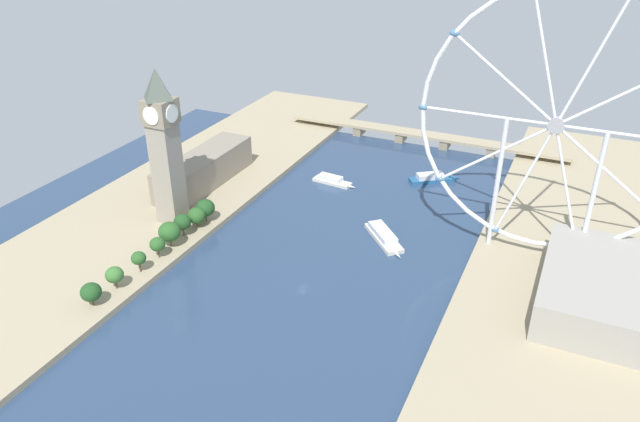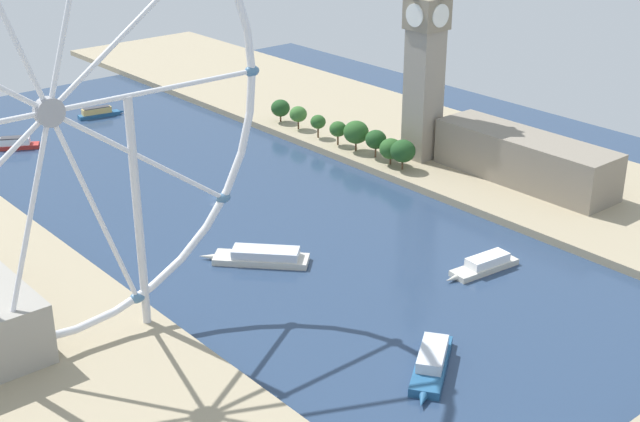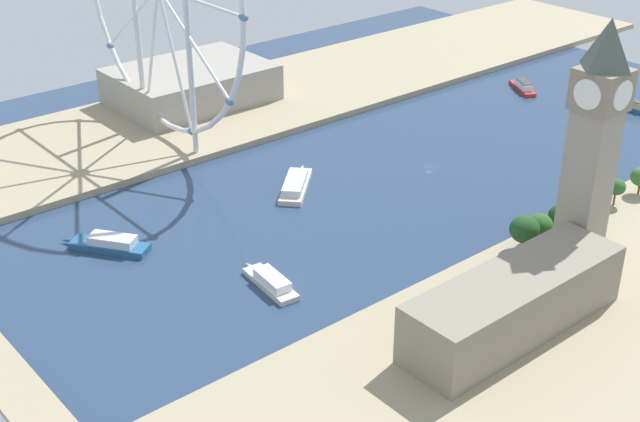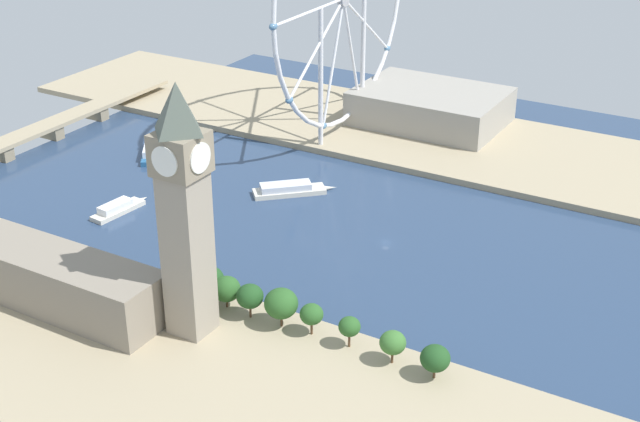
{
  "view_description": "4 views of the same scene",
  "coord_description": "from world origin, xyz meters",
  "px_view_note": "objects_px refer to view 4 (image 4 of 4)",
  "views": [
    {
      "loc": [
        104.25,
        -208.24,
        164.43
      ],
      "look_at": [
        -10.93,
        43.02,
        17.3
      ],
      "focal_mm": 34.12,
      "sensor_mm": 36.0,
      "label": 1
    },
    {
      "loc": [
        178.38,
        274.43,
        134.36
      ],
      "look_at": [
        7.87,
        74.0,
        21.02
      ],
      "focal_mm": 50.05,
      "sensor_mm": 36.0,
      "label": 2
    },
    {
      "loc": [
        -229.72,
        252.85,
        153.76
      ],
      "look_at": [
        -20.15,
        77.61,
        12.4
      ],
      "focal_mm": 48.77,
      "sensor_mm": 36.0,
      "label": 3
    },
    {
      "loc": [
        -281.88,
        -134.43,
        164.96
      ],
      "look_at": [
        -20.87,
        17.95,
        18.12
      ],
      "focal_mm": 50.0,
      "sensor_mm": 36.0,
      "label": 4
    }
  ],
  "objects_px": {
    "river_bridge": "(26,136)",
    "tour_boat_1": "(289,189)",
    "tour_boat_3": "(118,208)",
    "clock_tower": "(184,208)",
    "riverside_hall": "(430,106)",
    "ferris_wheel": "(343,0)",
    "parliament_block": "(61,282)",
    "tour_boat_4": "(152,151)"
  },
  "relations": [
    {
      "from": "river_bridge",
      "to": "tour_boat_3",
      "type": "bearing_deg",
      "value": -110.54
    },
    {
      "from": "tour_boat_1",
      "to": "tour_boat_4",
      "type": "xyz_separation_m",
      "value": [
        3.96,
        81.11,
        0.08
      ]
    },
    {
      "from": "riverside_hall",
      "to": "river_bridge",
      "type": "xyz_separation_m",
      "value": [
        -127.2,
        160.3,
        -5.51
      ]
    },
    {
      "from": "parliament_block",
      "to": "tour_boat_3",
      "type": "relative_size",
      "value": 2.61
    },
    {
      "from": "tour_boat_3",
      "to": "tour_boat_4",
      "type": "height_order",
      "value": "tour_boat_4"
    },
    {
      "from": "ferris_wheel",
      "to": "tour_boat_4",
      "type": "relative_size",
      "value": 4.28
    },
    {
      "from": "ferris_wheel",
      "to": "riverside_hall",
      "type": "xyz_separation_m",
      "value": [
        34.32,
        -33.52,
        -57.95
      ]
    },
    {
      "from": "river_bridge",
      "to": "tour_boat_3",
      "type": "xyz_separation_m",
      "value": [
        -33.16,
        -88.51,
        -4.2
      ]
    },
    {
      "from": "ferris_wheel",
      "to": "parliament_block",
      "type": "bearing_deg",
      "value": 179.96
    },
    {
      "from": "river_bridge",
      "to": "tour_boat_4",
      "type": "distance_m",
      "value": 64.15
    },
    {
      "from": "riverside_hall",
      "to": "river_bridge",
      "type": "bearing_deg",
      "value": 128.43
    },
    {
      "from": "river_bridge",
      "to": "tour_boat_3",
      "type": "relative_size",
      "value": 6.87
    },
    {
      "from": "tour_boat_3",
      "to": "clock_tower",
      "type": "bearing_deg",
      "value": -118.5
    },
    {
      "from": "tour_boat_3",
      "to": "river_bridge",
      "type": "bearing_deg",
      "value": 75.38
    },
    {
      "from": "riverside_hall",
      "to": "ferris_wheel",
      "type": "bearing_deg",
      "value": 135.67
    },
    {
      "from": "parliament_block",
      "to": "tour_boat_3",
      "type": "xyz_separation_m",
      "value": [
        68.89,
        38.15,
        -10.49
      ]
    },
    {
      "from": "tour_boat_1",
      "to": "tour_boat_4",
      "type": "height_order",
      "value": "tour_boat_4"
    },
    {
      "from": "tour_boat_1",
      "to": "tour_boat_3",
      "type": "height_order",
      "value": "tour_boat_1"
    },
    {
      "from": "clock_tower",
      "to": "riverside_hall",
      "type": "relative_size",
      "value": 1.13
    },
    {
      "from": "parliament_block",
      "to": "ferris_wheel",
      "type": "bearing_deg",
      "value": -0.04
    },
    {
      "from": "ferris_wheel",
      "to": "river_bridge",
      "type": "distance_m",
      "value": 169.49
    },
    {
      "from": "tour_boat_1",
      "to": "tour_boat_4",
      "type": "bearing_deg",
      "value": 134.36
    },
    {
      "from": "parliament_block",
      "to": "tour_boat_4",
      "type": "height_order",
      "value": "parliament_block"
    },
    {
      "from": "tour_boat_4",
      "to": "riverside_hall",
      "type": "bearing_deg",
      "value": -79.33
    },
    {
      "from": "tour_boat_1",
      "to": "river_bridge",
      "type": "bearing_deg",
      "value": 145.02
    },
    {
      "from": "riverside_hall",
      "to": "tour_boat_3",
      "type": "relative_size",
      "value": 2.5
    },
    {
      "from": "parliament_block",
      "to": "riverside_hall",
      "type": "relative_size",
      "value": 1.04
    },
    {
      "from": "clock_tower",
      "to": "tour_boat_3",
      "type": "relative_size",
      "value": 2.84
    },
    {
      "from": "riverside_hall",
      "to": "tour_boat_4",
      "type": "relative_size",
      "value": 2.44
    },
    {
      "from": "parliament_block",
      "to": "ferris_wheel",
      "type": "xyz_separation_m",
      "value": [
        194.93,
        -0.13,
        57.18
      ]
    },
    {
      "from": "tour_boat_4",
      "to": "river_bridge",
      "type": "bearing_deg",
      "value": 76.23
    },
    {
      "from": "tour_boat_1",
      "to": "tour_boat_3",
      "type": "xyz_separation_m",
      "value": [
        -52.59,
        52.2,
        -0.15
      ]
    },
    {
      "from": "river_bridge",
      "to": "tour_boat_1",
      "type": "relative_size",
      "value": 6.53
    },
    {
      "from": "clock_tower",
      "to": "tour_boat_3",
      "type": "xyz_separation_m",
      "value": [
        58.1,
        84.77,
        -44.89
      ]
    },
    {
      "from": "clock_tower",
      "to": "river_bridge",
      "type": "xyz_separation_m",
      "value": [
        91.26,
        173.27,
        -40.69
      ]
    },
    {
      "from": "riverside_hall",
      "to": "tour_boat_3",
      "type": "bearing_deg",
      "value": 155.88
    },
    {
      "from": "tour_boat_1",
      "to": "tour_boat_4",
      "type": "relative_size",
      "value": 1.03
    },
    {
      "from": "parliament_block",
      "to": "tour_boat_4",
      "type": "bearing_deg",
      "value": 28.13
    },
    {
      "from": "clock_tower",
      "to": "riverside_hall",
      "type": "bearing_deg",
      "value": 3.4
    },
    {
      "from": "river_bridge",
      "to": "tour_boat_4",
      "type": "xyz_separation_m",
      "value": [
        23.39,
        -59.6,
        -3.97
      ]
    },
    {
      "from": "river_bridge",
      "to": "tour_boat_1",
      "type": "bearing_deg",
      "value": -82.14
    },
    {
      "from": "riverside_hall",
      "to": "tour_boat_4",
      "type": "xyz_separation_m",
      "value": [
        -103.81,
        100.7,
        -9.48
      ]
    }
  ]
}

